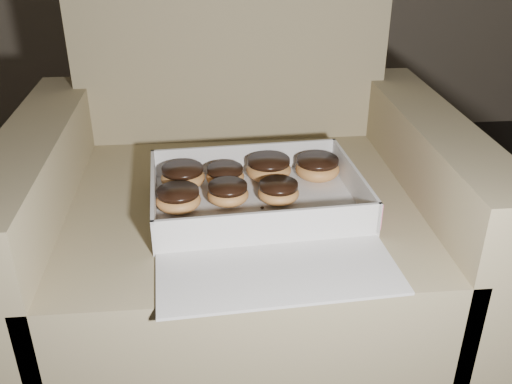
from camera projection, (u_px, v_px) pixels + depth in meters
The scene contains 12 objects.
armchair at pixel (240, 230), 1.18m from camera, with size 0.85×0.72×0.89m.
bakery_box at pixel (261, 210), 1.00m from camera, with size 0.39×0.45×0.06m.
donut_a at pixel (278, 192), 1.02m from camera, with size 0.07×0.07×0.04m.
donut_b at pixel (178, 199), 1.00m from camera, with size 0.08×0.08×0.04m.
donut_c at pixel (183, 176), 1.07m from camera, with size 0.08×0.08×0.04m.
donut_d at pixel (225, 175), 1.08m from camera, with size 0.07×0.07×0.04m.
donut_e at pixel (269, 168), 1.10m from camera, with size 0.09×0.09×0.04m.
donut_f at pixel (317, 168), 1.10m from camera, with size 0.09×0.09×0.04m.
donut_g at pixel (228, 193), 1.02m from camera, with size 0.07×0.07×0.04m.
crumb_a at pixel (262, 208), 1.01m from camera, with size 0.01×0.01×0.00m, color black.
crumb_b at pixel (334, 213), 0.99m from camera, with size 0.01×0.01×0.00m, color black.
crumb_c at pixel (350, 213), 0.99m from camera, with size 0.01×0.01×0.00m, color black.
Camera 1 is at (-0.61, -0.03, 0.90)m, focal length 40.00 mm.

